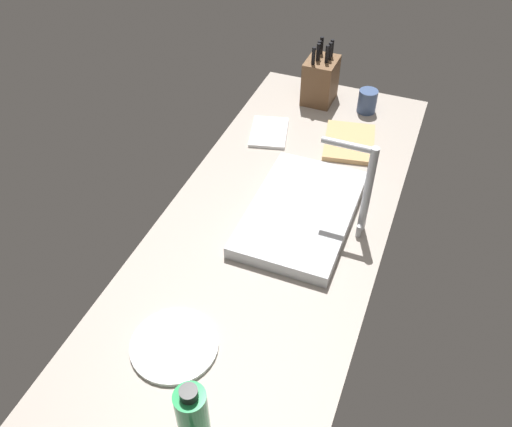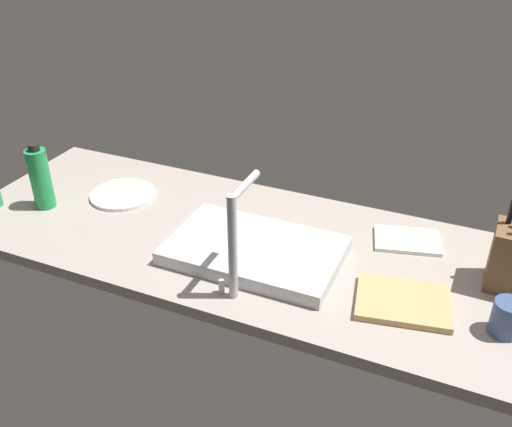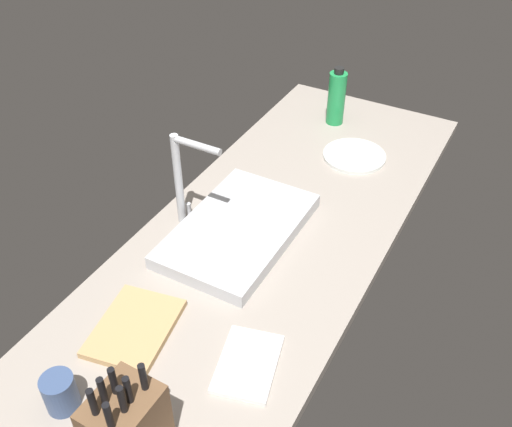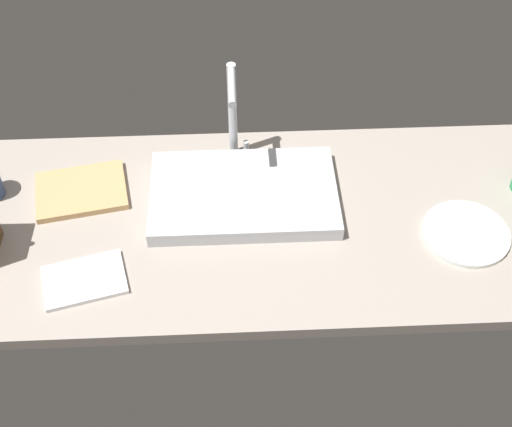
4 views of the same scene
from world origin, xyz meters
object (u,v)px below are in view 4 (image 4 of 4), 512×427
at_px(sink_basin, 244,194).
at_px(dinner_plate, 466,233).
at_px(faucet, 233,107).
at_px(cutting_board, 81,191).
at_px(dish_towel, 84,280).

height_order(sink_basin, dinner_plate, sink_basin).
bearing_deg(faucet, cutting_board, -163.47).
bearing_deg(dinner_plate, sink_basin, 165.18).
height_order(dinner_plate, dish_towel, same).
relative_size(cutting_board, dinner_plate, 1.07).
relative_size(sink_basin, faucet, 1.63).
bearing_deg(dinner_plate, dish_towel, -173.76).
bearing_deg(dinner_plate, faucet, 151.48).
height_order(sink_basin, dish_towel, sink_basin).
bearing_deg(sink_basin, cutting_board, 174.17).
bearing_deg(cutting_board, dish_towel, -81.47).
bearing_deg(cutting_board, faucet, 16.53).
distance_m(sink_basin, dinner_plate, 0.57).
relative_size(sink_basin, dinner_plate, 2.23).
relative_size(cutting_board, dish_towel, 1.23).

